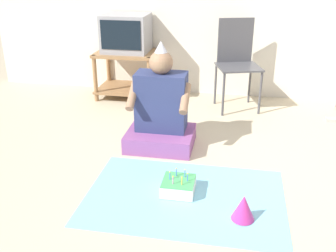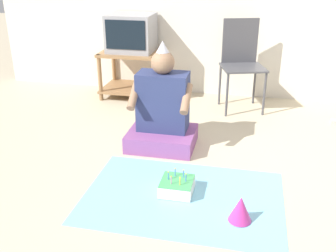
% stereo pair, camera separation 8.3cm
% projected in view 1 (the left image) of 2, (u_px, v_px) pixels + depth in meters
% --- Properties ---
extents(ground_plane, '(16.00, 16.00, 0.00)m').
position_uv_depth(ground_plane, '(274.00, 204.00, 2.57)').
color(ground_plane, beige).
extents(tv_stand, '(0.67, 0.51, 0.52)m').
position_uv_depth(tv_stand, '(127.00, 70.00, 4.42)').
color(tv_stand, '#997047').
rests_on(tv_stand, ground_plane).
extents(tv, '(0.49, 0.44, 0.40)m').
position_uv_depth(tv, '(126.00, 33.00, 4.27)').
color(tv, '#99999E').
rests_on(tv, tv_stand).
extents(folding_chair, '(0.52, 0.49, 0.91)m').
position_uv_depth(folding_chair, '(237.00, 58.00, 4.04)').
color(folding_chair, '#4C4C51').
rests_on(folding_chair, ground_plane).
extents(person_seated, '(0.55, 0.45, 0.88)m').
position_uv_depth(person_seated, '(161.00, 112.00, 3.26)').
color(person_seated, '#8C4C8C').
rests_on(person_seated, ground_plane).
extents(party_cloth, '(1.32, 0.91, 0.01)m').
position_uv_depth(party_cloth, '(185.00, 196.00, 2.64)').
color(party_cloth, '#7FC6E0').
rests_on(party_cloth, ground_plane).
extents(birthday_cake, '(0.22, 0.22, 0.15)m').
position_uv_depth(birthday_cake, '(178.00, 186.00, 2.67)').
color(birthday_cake, white).
rests_on(birthday_cake, party_cloth).
extents(party_hat_blue, '(0.14, 0.14, 0.16)m').
position_uv_depth(party_hat_blue, '(244.00, 207.00, 2.38)').
color(party_hat_blue, '#CC338C').
rests_on(party_hat_blue, party_cloth).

